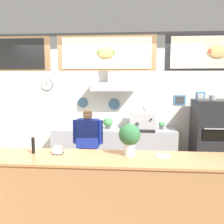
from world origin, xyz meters
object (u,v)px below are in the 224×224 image
Objects in this scene: potted_rosemary at (81,122)px; condiment_plate at (163,156)px; espresso_machine at (142,121)px; potted_sage at (93,124)px; shop_worker at (88,147)px; potted_basil at (162,125)px; napkin_holder at (58,151)px; potted_thyme at (108,123)px; pepper_grinder at (33,144)px; pizza_oven at (210,137)px; basil_vase at (129,137)px.

condiment_plate is (1.54, -2.21, -0.02)m from potted_rosemary.
espresso_machine is 3.33× the size of potted_sage.
shop_worker is 8.48× the size of potted_basil.
shop_worker reaches higher than napkin_holder.
pepper_grinder reaches higher than potted_thyme.
potted_sage is at bearing -85.00° from shop_worker.
pizza_oven is 3.70m from pepper_grinder.
potted_basil reaches higher than potted_sage.
potted_basil is 1.83m from potted_rosemary.
espresso_machine is at bearing -1.48° from potted_sage.
pepper_grinder reaches higher than condiment_plate.
shop_worker is 10.66× the size of napkin_holder.
pepper_grinder reaches higher than potted_rosemary.
pizza_oven is 2.97× the size of espresso_machine.
basil_vase reaches higher than espresso_machine.
potted_sage is 2.29m from pepper_grinder.
potted_basil is at bearing 48.35° from pepper_grinder.
potted_rosemary is (-1.83, -0.06, 0.04)m from potted_basil.
potted_rosemary is 0.59× the size of basil_vase.
condiment_plate is (-0.29, -2.27, 0.02)m from potted_basil.
condiment_plate is (0.44, -0.01, -0.24)m from basil_vase.
potted_rosemary reaches higher than condiment_plate.
napkin_holder is at bearing -142.43° from pizza_oven.
potted_sage is at bearing -178.84° from potted_basil.
basil_vase is 0.98m from napkin_holder.
pizza_oven is at bearing 50.02° from basil_vase.
condiment_plate is at bearing -0.07° from pepper_grinder.
pepper_grinder is 1.80× the size of napkin_holder.
shop_worker is (-2.50, -0.91, -0.01)m from pizza_oven.
potted_thyme is 1.46× the size of potted_sage.
potted_sage is (-0.34, 0.03, -0.04)m from potted_thyme.
napkin_holder is at bearing 82.14° from shop_worker.
potted_thyme is 1.01× the size of pepper_grinder.
pepper_grinder is (-0.81, -2.20, 0.10)m from potted_thyme.
pizza_oven is at bearing 34.47° from pepper_grinder.
potted_basil is (-1.02, 0.19, 0.22)m from pizza_oven.
pizza_oven is 6.76× the size of potted_thyme.
potted_sage is at bearing 119.38° from condiment_plate.
shop_worker is 7.30× the size of condiment_plate.
potted_rosemary is at bearing 116.73° from basil_vase.
potted_rosemary is at bearing 179.77° from potted_thyme.
basil_vase is (1.11, -2.20, 0.22)m from potted_rosemary.
condiment_plate is at bearing -86.18° from espresso_machine.
shop_worker is 1.51m from espresso_machine.
condiment_plate is (1.73, -0.00, -0.12)m from pepper_grinder.
pepper_grinder is (-0.47, -2.24, 0.14)m from potted_sage.
potted_rosemary is 1.43× the size of potted_sage.
shop_worker reaches higher than potted_rosemary.
potted_basil is 2.39m from basil_vase.
shop_worker is at bearing -86.69° from potted_sage.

